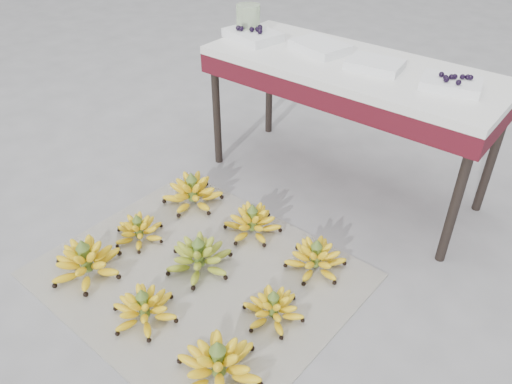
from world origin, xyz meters
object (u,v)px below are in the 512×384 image
Objects in this scene: bunch_back_center at (252,222)px; tray_far_right at (451,83)px; tray_far_left at (253,35)px; tray_right at (375,65)px; bunch_mid_right at (273,308)px; vendor_table at (351,78)px; newspaper_mat at (199,274)px; bunch_front_right at (219,365)px; bunch_back_right at (316,258)px; glass_jar at (248,20)px; bunch_front_center at (144,308)px; bunch_back_left at (193,192)px; bunch_mid_left at (139,230)px; bunch_front_left at (86,262)px; bunch_mid_center at (199,257)px; tray_left at (320,47)px.

bunch_back_center is 1.06m from tray_far_right.
tray_far_right is at bearing 1.71° from tray_far_left.
bunch_mid_right is at bearing -80.13° from tray_right.
tray_far_right is (0.47, -0.00, 0.10)m from vendor_table.
newspaper_mat is 0.52m from bunch_front_right.
bunch_back_right reaches higher than bunch_mid_right.
glass_jar is (-0.52, 0.99, 0.76)m from newspaper_mat.
tray_far_left reaches higher than tray_right.
bunch_front_center is 0.74× the size of bunch_back_left.
bunch_mid_left is 0.92× the size of tray_right.
glass_jar is at bearing 106.33° from bunch_front_center.
tray_right is at bearing 100.23° from bunch_mid_right.
bunch_back_center is 0.37m from bunch_back_right.
bunch_back_right is 0.91m from tray_right.
bunch_front_right is 1.42× the size of bunch_mid_right.
tray_far_left is at bearing 116.07° from newspaper_mat.
bunch_mid_left is 0.17× the size of vendor_table.
tray_far_right is (0.95, 1.27, 0.64)m from bunch_front_left.
tray_right reaches higher than bunch_back_center.
bunch_front_right is 0.92× the size of bunch_mid_center.
tray_far_left is (-0.46, 0.95, 0.71)m from newspaper_mat.
bunch_front_left is 0.98m from bunch_back_right.
bunch_back_left is (-0.00, 0.36, 0.01)m from bunch_mid_left.
tray_right is (0.32, -0.04, -0.00)m from tray_left.
bunch_front_left reaches higher than bunch_back_left.
glass_jar is at bearing 179.72° from tray_far_right.
tray_far_right is at bearing 60.12° from bunch_front_center.
bunch_back_center is 0.99× the size of tray_left.
bunch_mid_left is at bearing 150.33° from bunch_front_right.
vendor_table is at bearing 78.48° from bunch_front_left.
tray_far_left is (-0.57, -0.03, 0.10)m from vendor_table.
glass_jar reaches higher than bunch_mid_left.
bunch_front_left is 1.23× the size of bunch_front_center.
tray_right is at bearing 124.21° from bunch_back_right.
bunch_mid_right is at bearing 1.60° from newspaper_mat.
bunch_mid_left is at bearing -81.63° from glass_jar.
glass_jar is at bearing 123.22° from bunch_back_center.
vendor_table is (-0.30, 1.30, 0.54)m from bunch_front_right.
tray_far_right is at bearing 78.61° from bunch_mid_center.
glass_jar is (-0.14, 0.63, 0.69)m from bunch_back_left.
bunch_mid_center is at bearing -104.66° from tray_right.
newspaper_mat is 3.32× the size of bunch_mid_center.
bunch_back_center is at bearing -99.71° from vendor_table.
bunch_back_right is at bearing 49.71° from bunch_front_left.
tray_right is (0.22, 1.28, 0.64)m from bunch_front_center.
tray_left is at bearing 76.76° from bunch_mid_left.
glass_jar reaches higher than bunch_front_right.
bunch_back_center is at bearing -132.92° from tray_far_right.
bunch_front_right is 0.55m from bunch_mid_center.
bunch_back_right is 0.93m from tray_far_right.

